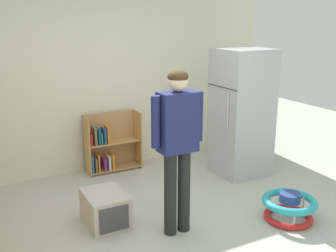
% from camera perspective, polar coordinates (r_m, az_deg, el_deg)
% --- Properties ---
extents(ground_plane, '(12.00, 12.00, 0.00)m').
position_cam_1_polar(ground_plane, '(4.29, 3.35, -15.37)').
color(ground_plane, '#B8B9A9').
rests_on(ground_plane, ground).
extents(back_wall, '(5.20, 0.06, 2.70)m').
position_cam_1_polar(back_wall, '(5.86, -8.42, 6.94)').
color(back_wall, silver).
rests_on(back_wall, ground).
extents(refrigerator, '(0.73, 0.68, 1.78)m').
position_cam_1_polar(refrigerator, '(5.70, 10.46, 1.90)').
color(refrigerator, '#B7BABF').
rests_on(refrigerator, ground).
extents(bookshelf, '(0.80, 0.28, 0.85)m').
position_cam_1_polar(bookshelf, '(5.88, -8.48, -2.87)').
color(bookshelf, tan).
rests_on(bookshelf, ground).
extents(standing_person, '(0.57, 0.22, 1.71)m').
position_cam_1_polar(standing_person, '(3.94, 1.37, -1.83)').
color(standing_person, black).
rests_on(standing_person, ground).
extents(baby_walker, '(0.60, 0.60, 0.32)m').
position_cam_1_polar(baby_walker, '(4.70, 16.94, -10.98)').
color(baby_walker, red).
rests_on(baby_walker, ground).
extents(pet_carrier, '(0.42, 0.55, 0.36)m').
position_cam_1_polar(pet_carrier, '(4.47, -8.95, -11.59)').
color(pet_carrier, beige).
rests_on(pet_carrier, ground).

